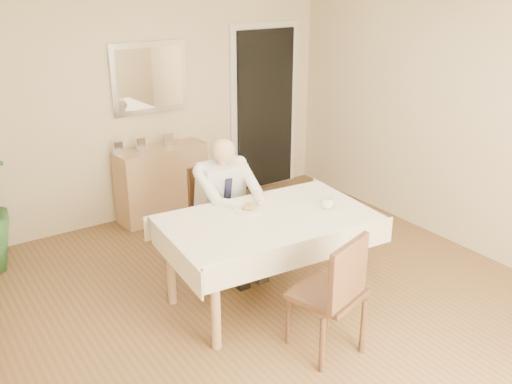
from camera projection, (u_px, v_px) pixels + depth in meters
room at (282, 163)px, 4.23m from camera, size 5.00×5.02×2.60m
doorway at (265, 110)px, 7.04m from camera, size 0.96×0.07×2.10m
mirror at (150, 78)px, 6.07m from camera, size 0.86×0.04×0.76m
dining_table at (268, 226)px, 4.68m from camera, size 1.79×1.15×0.75m
chair_far at (214, 207)px, 5.42m from camera, size 0.49×0.49×0.93m
chair_near at (335, 289)px, 4.00m from camera, size 0.57×0.57×0.96m
seated_man at (230, 201)px, 5.13m from camera, size 0.48×0.72×1.24m
plate at (249, 209)px, 4.78m from camera, size 0.26×0.26×0.02m
food at (249, 207)px, 4.77m from camera, size 0.14×0.14×0.06m
knife at (257, 208)px, 4.75m from camera, size 0.01×0.13×0.01m
fork at (249, 211)px, 4.71m from camera, size 0.01×0.13×0.01m
coffee_mug at (327, 203)px, 4.81m from camera, size 0.12×0.12×0.09m
sideboard at (162, 182)px, 6.38m from camera, size 1.04×0.44×0.81m
photo_frame_left at (118, 148)px, 5.97m from camera, size 0.10×0.02×0.14m
photo_frame_center at (141, 144)px, 6.09m from camera, size 0.10×0.02×0.14m
photo_frame_right at (169, 139)px, 6.27m from camera, size 0.10×0.02×0.14m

